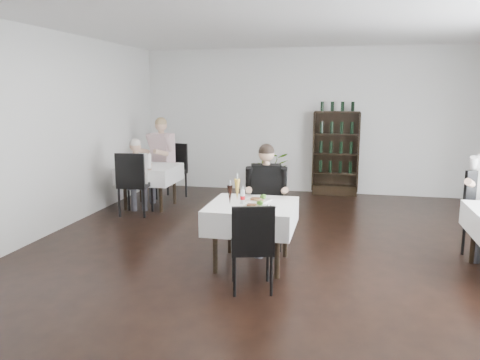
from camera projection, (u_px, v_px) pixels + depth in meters
name	position (u px, v px, depth m)	size (l,w,h in m)	color
room_shell	(278.00, 144.00, 5.43)	(9.00, 9.00, 9.00)	black
wine_shelf	(336.00, 154.00, 9.56)	(0.90, 0.28, 1.75)	black
main_table	(252.00, 216.00, 5.66)	(1.03, 1.03, 0.77)	black
left_table	(150.00, 174.00, 8.57)	(0.98, 0.98, 0.77)	black
potted_tree	(269.00, 172.00, 9.82)	(0.79, 0.68, 0.87)	#285E20
main_chair_far	(266.00, 204.00, 6.43)	(0.52, 0.52, 1.02)	black
main_chair_near	(252.00, 242.00, 4.88)	(0.54, 0.54, 0.96)	black
left_chair_far	(173.00, 167.00, 9.35)	(0.58, 0.58, 1.09)	black
left_chair_near	(133.00, 180.00, 7.95)	(0.54, 0.54, 1.10)	black
diner_main	(266.00, 190.00, 6.13)	(0.59, 0.61, 1.43)	#3A3940
diner_left_far	(159.00, 152.00, 9.12)	(0.72, 0.76, 1.62)	#3A3940
diner_left_near	(137.00, 171.00, 8.01)	(0.58, 0.61, 1.33)	#3A3940
plate_far	(259.00, 200.00, 5.76)	(0.33, 0.33, 0.08)	white
plate_near	(255.00, 206.00, 5.44)	(0.30, 0.30, 0.08)	white
pilsner_dark	(230.00, 195.00, 5.58)	(0.07, 0.07, 0.29)	black
pilsner_lager	(237.00, 189.00, 5.79)	(0.08, 0.08, 0.34)	gold
coke_bottle	(243.00, 197.00, 5.61)	(0.06, 0.06, 0.22)	silver
napkin_cutlery	(268.00, 208.00, 5.41)	(0.18, 0.19, 0.02)	black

